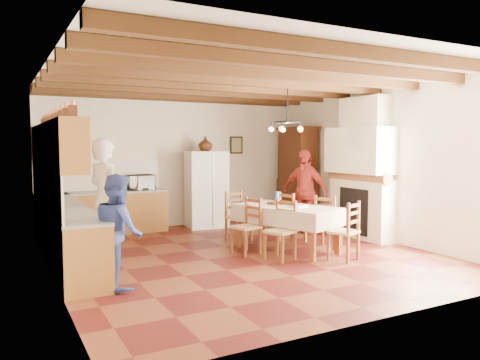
# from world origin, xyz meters

# --- Properties ---
(floor) EXTENTS (6.00, 6.50, 0.02)m
(floor) POSITION_xyz_m (0.00, 0.00, -0.01)
(floor) COLOR #471310
(floor) RESTS_ON ground
(ceiling) EXTENTS (6.00, 6.50, 0.02)m
(ceiling) POSITION_xyz_m (0.00, 0.00, 3.01)
(ceiling) COLOR silver
(ceiling) RESTS_ON ground
(wall_back) EXTENTS (6.00, 0.02, 3.00)m
(wall_back) POSITION_xyz_m (0.00, 3.26, 1.50)
(wall_back) COLOR beige
(wall_back) RESTS_ON ground
(wall_front) EXTENTS (6.00, 0.02, 3.00)m
(wall_front) POSITION_xyz_m (0.00, -3.26, 1.50)
(wall_front) COLOR beige
(wall_front) RESTS_ON ground
(wall_left) EXTENTS (0.02, 6.50, 3.00)m
(wall_left) POSITION_xyz_m (-3.01, 0.00, 1.50)
(wall_left) COLOR beige
(wall_left) RESTS_ON ground
(wall_right) EXTENTS (0.02, 6.50, 3.00)m
(wall_right) POSITION_xyz_m (3.01, 0.00, 1.50)
(wall_right) COLOR beige
(wall_right) RESTS_ON ground
(ceiling_beams) EXTENTS (6.00, 6.30, 0.16)m
(ceiling_beams) POSITION_xyz_m (0.00, 0.00, 2.91)
(ceiling_beams) COLOR #3D2214
(ceiling_beams) RESTS_ON ground
(lower_cabinets_left) EXTENTS (0.60, 4.30, 0.86)m
(lower_cabinets_left) POSITION_xyz_m (-2.70, 1.05, 0.43)
(lower_cabinets_left) COLOR brown
(lower_cabinets_left) RESTS_ON ground
(lower_cabinets_back) EXTENTS (2.30, 0.60, 0.86)m
(lower_cabinets_back) POSITION_xyz_m (-1.55, 2.95, 0.43)
(lower_cabinets_back) COLOR brown
(lower_cabinets_back) RESTS_ON ground
(countertop_left) EXTENTS (0.62, 4.30, 0.04)m
(countertop_left) POSITION_xyz_m (-2.70, 1.05, 0.88)
(countertop_left) COLOR slate
(countertop_left) RESTS_ON lower_cabinets_left
(countertop_back) EXTENTS (2.34, 0.62, 0.04)m
(countertop_back) POSITION_xyz_m (-1.55, 2.95, 0.88)
(countertop_back) COLOR slate
(countertop_back) RESTS_ON lower_cabinets_back
(backsplash_left) EXTENTS (0.03, 4.30, 0.60)m
(backsplash_left) POSITION_xyz_m (-2.98, 1.05, 1.20)
(backsplash_left) COLOR silver
(backsplash_left) RESTS_ON ground
(backsplash_back) EXTENTS (2.30, 0.03, 0.60)m
(backsplash_back) POSITION_xyz_m (-1.55, 3.23, 1.20)
(backsplash_back) COLOR silver
(backsplash_back) RESTS_ON ground
(upper_cabinets) EXTENTS (0.35, 4.20, 0.70)m
(upper_cabinets) POSITION_xyz_m (-2.83, 1.05, 1.85)
(upper_cabinets) COLOR brown
(upper_cabinets) RESTS_ON ground
(fireplace) EXTENTS (0.56, 1.60, 2.80)m
(fireplace) POSITION_xyz_m (2.72, 0.20, 1.40)
(fireplace) COLOR #EBE3C5
(fireplace) RESTS_ON ground
(wall_picture) EXTENTS (0.34, 0.03, 0.42)m
(wall_picture) POSITION_xyz_m (1.55, 3.23, 1.85)
(wall_picture) COLOR black
(wall_picture) RESTS_ON ground
(refrigerator) EXTENTS (0.94, 0.80, 1.72)m
(refrigerator) POSITION_xyz_m (0.55, 2.77, 0.86)
(refrigerator) COLOR white
(refrigerator) RESTS_ON floor
(hutch) EXTENTS (0.67, 1.31, 2.28)m
(hutch) POSITION_xyz_m (2.75, 2.36, 1.14)
(hutch) COLOR #381D0B
(hutch) RESTS_ON floor
(dining_table) EXTENTS (1.48, 2.01, 0.79)m
(dining_table) POSITION_xyz_m (0.84, -0.05, 0.71)
(dining_table) COLOR #F1E1D1
(dining_table) RESTS_ON floor
(chandelier) EXTENTS (0.47, 0.47, 0.03)m
(chandelier) POSITION_xyz_m (0.84, -0.05, 2.25)
(chandelier) COLOR black
(chandelier) RESTS_ON ground
(chair_left_near) EXTENTS (0.52, 0.53, 0.96)m
(chair_left_near) POSITION_xyz_m (0.38, -0.55, 0.48)
(chair_left_near) COLOR brown
(chair_left_near) RESTS_ON floor
(chair_left_far) EXTENTS (0.48, 0.50, 0.96)m
(chair_left_far) POSITION_xyz_m (0.09, 0.06, 0.48)
(chair_left_far) COLOR brown
(chair_left_far) RESTS_ON floor
(chair_right_near) EXTENTS (0.55, 0.56, 0.96)m
(chair_right_near) POSITION_xyz_m (1.63, -0.23, 0.48)
(chair_right_near) COLOR brown
(chair_right_near) RESTS_ON floor
(chair_right_far) EXTENTS (0.47, 0.49, 0.96)m
(chair_right_far) POSITION_xyz_m (1.36, 0.52, 0.48)
(chair_right_far) COLOR brown
(chair_right_far) RESTS_ON floor
(chair_end_near) EXTENTS (0.54, 0.53, 0.96)m
(chair_end_near) POSITION_xyz_m (1.28, -1.05, 0.48)
(chair_end_near) COLOR brown
(chair_end_near) RESTS_ON floor
(chair_end_far) EXTENTS (0.47, 0.45, 0.96)m
(chair_end_far) POSITION_xyz_m (0.49, 1.08, 0.48)
(chair_end_far) COLOR brown
(chair_end_far) RESTS_ON floor
(person_man) EXTENTS (0.70, 0.84, 1.97)m
(person_man) POSITION_xyz_m (-2.13, 0.67, 0.98)
(person_man) COLOR silver
(person_man) RESTS_ON floor
(person_woman_blue) EXTENTS (0.61, 0.76, 1.49)m
(person_woman_blue) POSITION_xyz_m (-2.28, -0.80, 0.75)
(person_woman_blue) COLOR #324690
(person_woman_blue) RESTS_ON floor
(person_woman_red) EXTENTS (0.82, 1.11, 1.76)m
(person_woman_red) POSITION_xyz_m (2.11, 1.20, 0.88)
(person_woman_red) COLOR #C6392F
(person_woman_red) RESTS_ON floor
(microwave) EXTENTS (0.59, 0.42, 0.32)m
(microwave) POSITION_xyz_m (-0.91, 2.95, 1.06)
(microwave) COLOR silver
(microwave) RESTS_ON countertop_back
(fridge_vase) EXTENTS (0.39, 0.39, 0.33)m
(fridge_vase) POSITION_xyz_m (0.53, 2.77, 1.88)
(fridge_vase) COLOR #381D0B
(fridge_vase) RESTS_ON refrigerator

